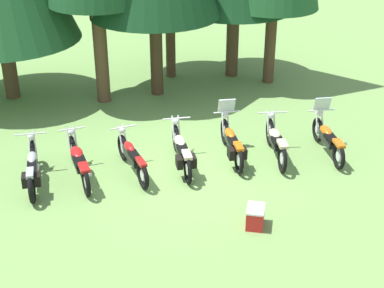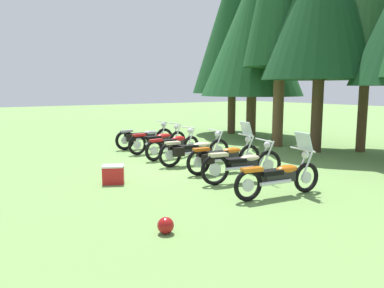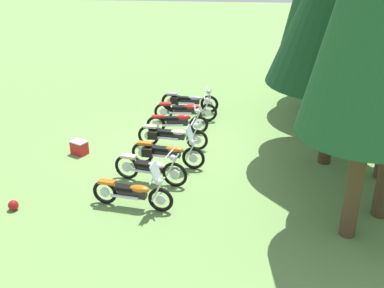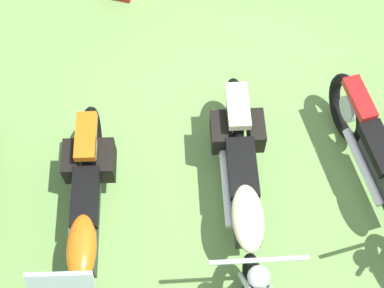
# 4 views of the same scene
# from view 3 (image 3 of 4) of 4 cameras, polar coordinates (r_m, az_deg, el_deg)

# --- Properties ---
(ground_plane) EXTENTS (80.00, 80.00, 0.00)m
(ground_plane) POSITION_cam_3_polar(r_m,az_deg,el_deg) (15.28, -2.46, -0.51)
(ground_plane) COLOR #6B934C
(motorcycle_0) EXTENTS (0.76, 2.34, 1.02)m
(motorcycle_0) POSITION_cam_3_polar(r_m,az_deg,el_deg) (18.44, -0.44, 5.36)
(motorcycle_0) COLOR black
(motorcycle_0) RESTS_ON ground_plane
(motorcycle_1) EXTENTS (0.63, 2.40, 1.01)m
(motorcycle_1) POSITION_cam_3_polar(r_m,az_deg,el_deg) (17.42, -0.75, 4.24)
(motorcycle_1) COLOR black
(motorcycle_1) RESTS_ON ground_plane
(motorcycle_2) EXTENTS (0.65, 2.20, 0.99)m
(motorcycle_2) POSITION_cam_3_polar(r_m,az_deg,el_deg) (16.26, -1.76, 2.72)
(motorcycle_2) COLOR black
(motorcycle_2) RESTS_ON ground_plane
(motorcycle_3) EXTENTS (0.74, 2.39, 1.02)m
(motorcycle_3) POSITION_cam_3_polar(r_m,az_deg,el_deg) (15.13, -2.64, 1.09)
(motorcycle_3) COLOR black
(motorcycle_3) RESTS_ON ground_plane
(motorcycle_4) EXTENTS (0.75, 2.31, 1.36)m
(motorcycle_4) POSITION_cam_3_polar(r_m,az_deg,el_deg) (13.91, -3.18, -1.03)
(motorcycle_4) COLOR black
(motorcycle_4) RESTS_ON ground_plane
(motorcycle_5) EXTENTS (0.80, 2.18, 1.02)m
(motorcycle_5) POSITION_cam_3_polar(r_m,az_deg,el_deg) (12.99, -5.18, -3.01)
(motorcycle_5) COLOR black
(motorcycle_5) RESTS_ON ground_plane
(motorcycle_6) EXTENTS (0.76, 2.19, 1.34)m
(motorcycle_6) POSITION_cam_3_polar(r_m,az_deg,el_deg) (11.86, -7.31, -5.97)
(motorcycle_6) COLOR black
(motorcycle_6) RESTS_ON ground_plane
(picnic_cooler) EXTENTS (0.55, 0.62, 0.45)m
(picnic_cooler) POSITION_cam_3_polar(r_m,az_deg,el_deg) (15.22, -13.86, -0.41)
(picnic_cooler) COLOR red
(picnic_cooler) RESTS_ON ground_plane
(dropped_helmet) EXTENTS (0.27, 0.27, 0.27)m
(dropped_helmet) POSITION_cam_3_polar(r_m,az_deg,el_deg) (12.68, -21.36, -7.11)
(dropped_helmet) COLOR maroon
(dropped_helmet) RESTS_ON ground_plane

